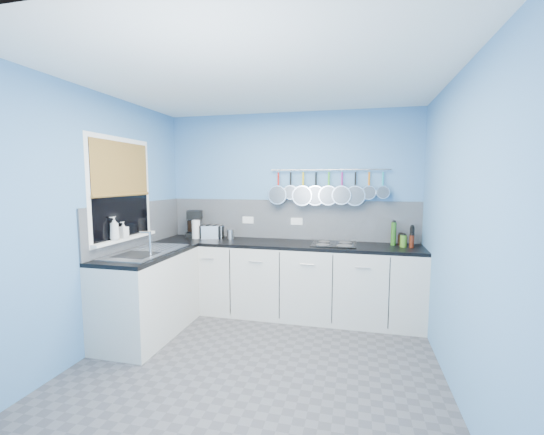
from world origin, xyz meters
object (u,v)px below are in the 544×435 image
at_px(soap_bottle_a, 114,228).
at_px(coffee_maker, 194,224).
at_px(soap_bottle_b, 123,230).
at_px(hob, 334,244).
at_px(toaster, 212,232).
at_px(canister, 230,234).
at_px(paper_towel, 196,229).

height_order(soap_bottle_a, coffee_maker, soap_bottle_a).
relative_size(soap_bottle_a, coffee_maker, 0.68).
relative_size(soap_bottle_b, hob, 0.34).
distance_m(toaster, canister, 0.26).
distance_m(soap_bottle_b, paper_towel, 1.05).
distance_m(soap_bottle_b, coffee_maker, 1.12).
bearing_deg(coffee_maker, soap_bottle_a, -120.91).
xyz_separation_m(soap_bottle_a, soap_bottle_b, (0.00, 0.14, -0.03)).
height_order(paper_towel, toaster, paper_towel).
bearing_deg(soap_bottle_a, canister, 55.59).
bearing_deg(paper_towel, coffee_maker, 127.32).
height_order(soap_bottle_a, hob, soap_bottle_a).
bearing_deg(paper_towel, soap_bottle_b, -109.51).
xyz_separation_m(toaster, canister, (0.26, -0.01, -0.02)).
bearing_deg(hob, paper_towel, 178.98).
height_order(soap_bottle_b, paper_towel, soap_bottle_b).
bearing_deg(toaster, soap_bottle_b, -136.86).
bearing_deg(soap_bottle_a, paper_towel, 72.75).
xyz_separation_m(paper_towel, hob, (1.77, -0.03, -0.11)).
distance_m(soap_bottle_a, coffee_maker, 1.25).
bearing_deg(coffee_maker, hob, -21.94).
distance_m(soap_bottle_b, hob, 2.34).
relative_size(soap_bottle_a, toaster, 0.92).
distance_m(soap_bottle_a, canister, 1.44).
bearing_deg(soap_bottle_a, hob, 27.27).
bearing_deg(soap_bottle_b, coffee_maker, 75.56).
relative_size(paper_towel, canister, 1.95).
relative_size(soap_bottle_a, hob, 0.47).
xyz_separation_m(coffee_maker, hob, (1.84, -0.13, -0.17)).
relative_size(toaster, canister, 2.13).
distance_m(paper_towel, canister, 0.46).
height_order(soap_bottle_a, soap_bottle_b, soap_bottle_a).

